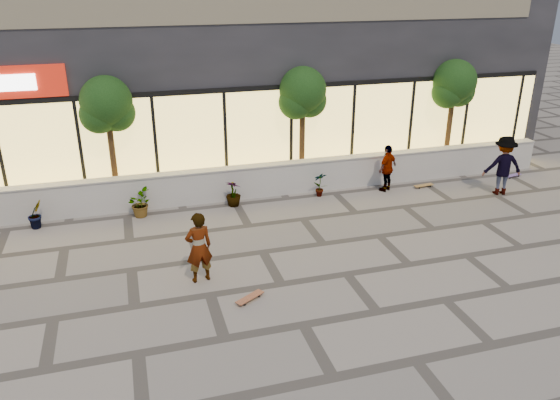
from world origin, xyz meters
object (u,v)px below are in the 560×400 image
object	(u,v)px
skateboard_right_near	(424,185)
skater_right_near	(387,168)
skater_right_far	(503,166)
tree_midwest	(107,108)
skater_center	(199,247)
skateboard_right_far	(513,175)
tree_east	(454,87)
skateboard_center	(250,297)
tree_mideast	(303,96)

from	to	relation	value
skateboard_right_near	skater_right_near	bearing A→B (deg)	170.44
skater_right_near	skater_right_far	bearing A→B (deg)	128.22
tree_midwest	skater_center	xyz separation A→B (m)	(1.76, -5.37, -2.13)
tree_midwest	skateboard_right_far	bearing A→B (deg)	-6.43
tree_east	skater_right_near	size ratio (longest dim) A/B	2.53
skater_right_near	skateboard_right_far	bearing A→B (deg)	147.48
skater_center	skater_right_far	world-z (taller)	skater_right_far
skater_right_far	skateboard_right_near	size ratio (longest dim) A/B	2.68
skateboard_center	skateboard_right_far	distance (m)	11.76
tree_midwest	tree_mideast	distance (m)	6.00
skater_right_far	skateboard_right_near	xyz separation A→B (m)	(-2.05, 1.17, -0.88)
tree_mideast	skater_right_near	distance (m)	3.59
skater_center	skateboard_right_near	world-z (taller)	skater_center
tree_midwest	skateboard_center	xyz separation A→B (m)	(2.66, -6.52, -2.91)
skater_right_near	skateboard_right_near	distance (m)	1.52
skater_center	skater_right_near	size ratio (longest dim) A/B	1.10
skateboard_right_near	skateboard_right_far	bearing A→B (deg)	-5.29
tree_east	skater_right_near	bearing A→B (deg)	-155.29
tree_east	skateboard_center	world-z (taller)	tree_east
tree_east	skater_right_near	xyz separation A→B (m)	(-3.04, -1.40, -2.21)
skater_center	skater_right_near	world-z (taller)	skater_center
tree_midwest	skater_right_far	size ratio (longest dim) A/B	2.06
tree_mideast	skater_right_far	bearing A→B (deg)	-24.49
tree_mideast	skateboard_center	size ratio (longest dim) A/B	5.49
skater_right_near	skater_center	bearing A→B (deg)	-0.65
skater_right_near	skater_right_far	world-z (taller)	skater_right_far
skater_right_near	skateboard_center	distance (m)	7.77
skater_center	skateboard_right_far	xyz separation A→B (m)	(11.54, 3.87, -0.78)
skateboard_right_near	skateboard_right_far	world-z (taller)	same
tree_east	skateboard_right_far	distance (m)	3.74
skater_right_near	skateboard_right_near	size ratio (longest dim) A/B	2.18
tree_midwest	skater_center	world-z (taller)	tree_midwest
tree_midwest	skater_right_near	world-z (taller)	tree_midwest
skater_center	tree_east	bearing A→B (deg)	-161.45
tree_midwest	skater_right_far	distance (m)	12.32
tree_east	skateboard_right_far	xyz separation A→B (m)	(1.80, -1.50, -2.92)
skater_center	skater_right_far	distance (m)	10.45
tree_midwest	skateboard_right_near	world-z (taller)	tree_midwest
skater_center	skater_right_near	xyz separation A→B (m)	(6.70, 3.97, -0.08)
tree_east	skater_right_far	distance (m)	3.37
skater_center	skateboard_right_near	bearing A→B (deg)	-164.60
skater_right_far	skateboard_right_far	distance (m)	2.06
skateboard_right_far	tree_mideast	bearing A→B (deg)	157.19
tree_mideast	skater_center	bearing A→B (deg)	-128.26
skater_center	skateboard_right_near	xyz separation A→B (m)	(8.04, 3.87, -0.78)
skateboard_center	skateboard_right_far	xyz separation A→B (m)	(10.64, 5.02, -0.00)
tree_midwest	skateboard_right_far	world-z (taller)	tree_midwest
tree_east	tree_mideast	bearing A→B (deg)	180.00
skateboard_right_far	tree_east	bearing A→B (deg)	128.99
tree_midwest	tree_east	size ratio (longest dim) A/B	1.00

